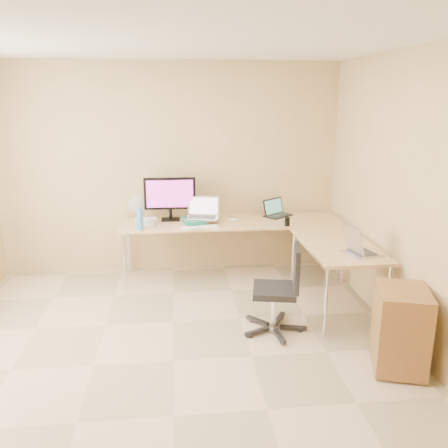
{
  "coord_description": "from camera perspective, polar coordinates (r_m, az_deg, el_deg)",
  "views": [
    {
      "loc": [
        0.05,
        -3.58,
        2.2
      ],
      "look_at": [
        0.55,
        1.1,
        0.9
      ],
      "focal_mm": 37.55,
      "sensor_mm": 36.0,
      "label": 1
    }
  ],
  "objects": [
    {
      "name": "wall_front",
      "position": [
        1.6,
        -7.32,
        -18.77
      ],
      "size": [
        4.5,
        0.0,
        4.5
      ],
      "primitive_type": "plane",
      "rotation": [
        -1.57,
        0.0,
        0.0
      ],
      "color": "tan",
      "rests_on": "ground"
    },
    {
      "name": "book_stack",
      "position": [
        5.58,
        -3.67,
        0.42
      ],
      "size": [
        0.3,
        0.36,
        0.05
      ],
      "primitive_type": "cube",
      "rotation": [
        0.0,
        0.0,
        0.23
      ],
      "color": "#187563",
      "rests_on": "desk_main"
    },
    {
      "name": "laptop_black",
      "position": [
        5.89,
        6.61,
        1.97
      ],
      "size": [
        0.42,
        0.41,
        0.22
      ],
      "primitive_type": "cube",
      "rotation": [
        0.0,
        0.0,
        0.65
      ],
      "color": "black",
      "rests_on": "desk_main"
    },
    {
      "name": "laptop_return",
      "position": [
        4.64,
        16.57,
        -2.15
      ],
      "size": [
        0.41,
        0.36,
        0.24
      ],
      "primitive_type": "cube",
      "rotation": [
        0.0,
        0.0,
        1.81
      ],
      "color": "silver",
      "rests_on": "desk_return"
    },
    {
      "name": "wall_right",
      "position": [
        4.22,
        23.14,
        1.87
      ],
      "size": [
        0.0,
        4.5,
        4.5
      ],
      "primitive_type": "plane",
      "rotation": [
        1.57,
        0.0,
        -1.57
      ],
      "color": "tan",
      "rests_on": "ground"
    },
    {
      "name": "floor",
      "position": [
        4.2,
        -6.13,
        -16.23
      ],
      "size": [
        4.5,
        4.5,
        0.0
      ],
      "primitive_type": "plane",
      "color": "#CCAF8F",
      "rests_on": "ground"
    },
    {
      "name": "cd_stack",
      "position": [
        5.34,
        -3.62,
        -0.42
      ],
      "size": [
        0.15,
        0.15,
        0.03
      ],
      "primitive_type": "cylinder",
      "rotation": [
        0.0,
        0.0,
        -0.41
      ],
      "color": "silver",
      "rests_on": "desk_main"
    },
    {
      "name": "white_box",
      "position": [
        5.57,
        -9.2,
        0.32
      ],
      "size": [
        0.22,
        0.18,
        0.07
      ],
      "primitive_type": "cube",
      "rotation": [
        0.0,
        0.0,
        0.22
      ],
      "color": "silver",
      "rests_on": "desk_main"
    },
    {
      "name": "office_chair",
      "position": [
        4.46,
        6.19,
        -7.04
      ],
      "size": [
        0.61,
        0.61,
        0.87
      ],
      "primitive_type": "cube",
      "rotation": [
        0.0,
        0.0,
        -0.2
      ],
      "color": "black",
      "rests_on": "ground"
    },
    {
      "name": "desk_main",
      "position": [
        5.77,
        0.94,
        -3.1
      ],
      "size": [
        2.65,
        0.7,
        0.73
      ],
      "primitive_type": "cube",
      "color": "tan",
      "rests_on": "ground"
    },
    {
      "name": "papers",
      "position": [
        5.71,
        -9.75,
        0.32
      ],
      "size": [
        0.24,
        0.29,
        0.01
      ],
      "primitive_type": "cube",
      "rotation": [
        0.0,
        0.0,
        0.25
      ],
      "color": "silver",
      "rests_on": "desk_main"
    },
    {
      "name": "keyboard",
      "position": [
        5.34,
        -2.96,
        -0.44
      ],
      "size": [
        0.44,
        0.18,
        0.02
      ],
      "primitive_type": "cube",
      "rotation": [
        0.0,
        0.0,
        0.13
      ],
      "color": "white",
      "rests_on": "desk_main"
    },
    {
      "name": "mug",
      "position": [
        5.47,
        -8.73,
        0.22
      ],
      "size": [
        0.11,
        0.11,
        0.1
      ],
      "primitive_type": "imported",
      "rotation": [
        0.0,
        0.0,
        -0.02
      ],
      "color": "silver",
      "rests_on": "desk_main"
    },
    {
      "name": "desk_return",
      "position": [
        5.07,
        13.43,
        -6.23
      ],
      "size": [
        0.7,
        1.3,
        0.73
      ],
      "primitive_type": "cube",
      "color": "tan",
      "rests_on": "ground"
    },
    {
      "name": "desk_fan",
      "position": [
        5.8,
        -10.39,
        1.89
      ],
      "size": [
        0.28,
        0.28,
        0.27
      ],
      "primitive_type": "cylinder",
      "rotation": [
        0.0,
        0.0,
        0.39
      ],
      "color": "silver",
      "rests_on": "desk_main"
    },
    {
      "name": "mouse",
      "position": [
        5.64,
        1.17,
        0.53
      ],
      "size": [
        0.11,
        0.08,
        0.04
      ],
      "primitive_type": "ellipsoid",
      "rotation": [
        0.0,
        0.0,
        0.13
      ],
      "color": "white",
      "rests_on": "desk_main"
    },
    {
      "name": "monitor",
      "position": [
        5.67,
        -6.59,
        3.06
      ],
      "size": [
        0.62,
        0.21,
        0.53
      ],
      "primitive_type": "cube",
      "rotation": [
        0.0,
        0.0,
        -0.02
      ],
      "color": "black",
      "rests_on": "desk_main"
    },
    {
      "name": "black_cup",
      "position": [
        5.48,
        7.71,
        0.29
      ],
      "size": [
        0.06,
        0.06,
        0.1
      ],
      "primitive_type": "cylinder",
      "rotation": [
        0.0,
        0.0,
        0.02
      ],
      "color": "black",
      "rests_on": "desk_main"
    },
    {
      "name": "wall_back",
      "position": [
        5.9,
        -6.55,
        6.57
      ],
      "size": [
        4.5,
        0.0,
        4.5
      ],
      "primitive_type": "plane",
      "rotation": [
        1.57,
        0.0,
        0.0
      ],
      "color": "tan",
      "rests_on": "ground"
    },
    {
      "name": "laptop_center",
      "position": [
        5.54,
        -2.67,
        1.94
      ],
      "size": [
        0.44,
        0.37,
        0.25
      ],
      "primitive_type": "cube",
      "rotation": [
        0.0,
        0.0,
        -0.23
      ],
      "color": "silver",
      "rests_on": "desk_main"
    },
    {
      "name": "ceiling",
      "position": [
        3.6,
        -7.4,
        21.71
      ],
      "size": [
        4.5,
        4.5,
        0.0
      ],
      "primitive_type": "plane",
      "rotation": [
        3.14,
        0.0,
        0.0
      ],
      "color": "white",
      "rests_on": "ground"
    },
    {
      "name": "cabinet",
      "position": [
        4.17,
        20.69,
        -11.84
      ],
      "size": [
        0.52,
        0.58,
        0.68
      ],
      "primitive_type": "cube",
      "rotation": [
        0.0,
        0.0,
        -0.29
      ],
      "color": "brown",
      "rests_on": "ground"
    },
    {
      "name": "water_bottle",
      "position": [
        5.32,
        -10.2,
        0.55
      ],
      "size": [
        0.09,
        0.09,
        0.25
      ],
      "primitive_type": "cylinder",
      "rotation": [
        0.0,
        0.0,
        -0.43
      ],
      "color": "#3E84C5",
      "rests_on": "desk_main"
    }
  ]
}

